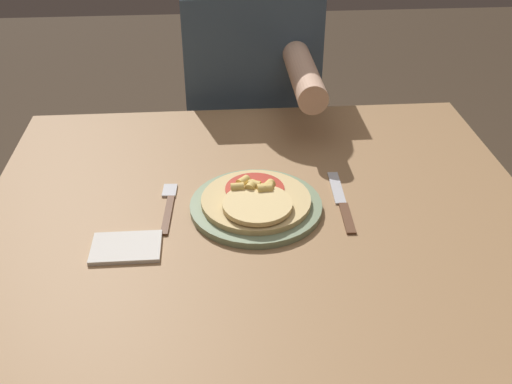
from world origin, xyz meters
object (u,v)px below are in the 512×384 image
(pizza, at_px, (256,199))
(knife, at_px, (342,202))
(plate, at_px, (256,206))
(person_diner, at_px, (252,101))
(dining_table, at_px, (261,259))
(fork, at_px, (169,205))

(pizza, relative_size, knife, 0.98)
(pizza, bearing_deg, plate, 91.22)
(plate, bearing_deg, person_diner, 86.66)
(dining_table, relative_size, fork, 6.24)
(pizza, distance_m, person_diner, 0.65)
(plate, distance_m, person_diner, 0.64)
(dining_table, xyz_separation_m, knife, (0.16, 0.03, 0.11))
(fork, relative_size, knife, 0.80)
(dining_table, distance_m, plate, 0.12)
(dining_table, relative_size, plate, 4.21)
(fork, bearing_deg, pizza, -9.47)
(pizza, xyz_separation_m, knife, (0.17, 0.01, -0.02))
(fork, xyz_separation_m, knife, (0.35, -0.02, -0.00))
(person_diner, bearing_deg, pizza, -93.31)
(plate, bearing_deg, fork, 171.74)
(fork, xyz_separation_m, person_diner, (0.21, 0.61, -0.06))
(pizza, bearing_deg, person_diner, 86.69)
(plate, xyz_separation_m, person_diner, (0.04, 0.64, -0.06))
(fork, height_order, knife, same)
(pizza, bearing_deg, knife, 3.74)
(dining_table, distance_m, fork, 0.22)
(plate, relative_size, knife, 1.18)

